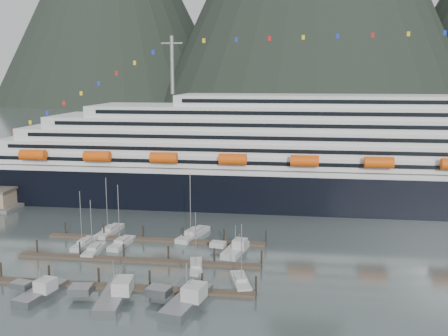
{
  "coord_description": "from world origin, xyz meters",
  "views": [
    {
      "loc": [
        25.24,
        -90.08,
        35.3
      ],
      "look_at": [
        9.3,
        22.0,
        15.4
      ],
      "focal_mm": 42.0,
      "sensor_mm": 36.0,
      "label": 1
    }
  ],
  "objects": [
    {
      "name": "sailboat_d",
      "position": [
        7.16,
        0.29,
        0.39
      ],
      "size": [
        4.02,
        9.7,
        11.55
      ],
      "rotation": [
        0.0,
        0.0,
        1.77
      ],
      "color": "#B2B2B2",
      "rests_on": "ground"
    },
    {
      "name": "sailboat_a",
      "position": [
        -15.18,
        6.76,
        0.4
      ],
      "size": [
        2.86,
        8.73,
        11.55
      ],
      "rotation": [
        0.0,
        0.0,
        1.61
      ],
      "color": "#B2B2B2",
      "rests_on": "ground"
    },
    {
      "name": "cruise_ship",
      "position": [
        30.03,
        54.94,
        12.04
      ],
      "size": [
        210.0,
        30.4,
        50.3
      ],
      "color": "black",
      "rests_on": "ground"
    },
    {
      "name": "trawler_e",
      "position": [
        13.13,
        10.55,
        0.83
      ],
      "size": [
        7.81,
        10.17,
        6.29
      ],
      "rotation": [
        0.0,
        0.0,
        1.38
      ],
      "color": "#B2B2B2",
      "rests_on": "ground"
    },
    {
      "name": "sailboat_h",
      "position": [
        16.05,
        -5.33,
        0.4
      ],
      "size": [
        4.75,
        8.94,
        11.37
      ],
      "rotation": [
        0.0,
        0.0,
        1.85
      ],
      "color": "#B2B2B2",
      "rests_on": "ground"
    },
    {
      "name": "trawler_b",
      "position": [
        -15.57,
        -14.98,
        0.85
      ],
      "size": [
        8.16,
        10.56,
        6.54
      ],
      "rotation": [
        0.0,
        0.0,
        1.37
      ],
      "color": "gray",
      "rests_on": "ground"
    },
    {
      "name": "trawler_c",
      "position": [
        -3.44,
        -14.38,
        0.92
      ],
      "size": [
        10.33,
        14.53,
        7.26
      ],
      "rotation": [
        0.0,
        0.0,
        1.69
      ],
      "color": "gray",
      "rests_on": "ground"
    },
    {
      "name": "sailboat_f",
      "position": [
        -11.13,
        11.86,
        0.43
      ],
      "size": [
        3.43,
        9.25,
        13.75
      ],
      "rotation": [
        0.0,
        0.0,
        1.48
      ],
      "color": "#B2B2B2",
      "rests_on": "ground"
    },
    {
      "name": "dock_far",
      "position": [
        -4.93,
        16.05,
        0.31
      ],
      "size": [
        48.18,
        2.28,
        3.2
      ],
      "color": "#45382C",
      "rests_on": "ground"
    },
    {
      "name": "ground",
      "position": [
        0.0,
        0.0,
        0.0
      ],
      "size": [
        1600.0,
        1600.0,
        0.0
      ],
      "primitive_type": "plane",
      "color": "#4F5D5C",
      "rests_on": "ground"
    },
    {
      "name": "trawler_d",
      "position": [
        8.57,
        -14.97,
        0.95
      ],
      "size": [
        10.02,
        13.3,
        7.64
      ],
      "rotation": [
        0.0,
        0.0,
        1.36
      ],
      "color": "gray",
      "rests_on": "ground"
    },
    {
      "name": "dock_mid",
      "position": [
        -4.93,
        3.05,
        0.31
      ],
      "size": [
        48.18,
        2.28,
        3.2
      ],
      "color": "#45382C",
      "rests_on": "ground"
    },
    {
      "name": "sailboat_b",
      "position": [
        -18.97,
        10.65,
        0.4
      ],
      "size": [
        2.47,
        8.89,
        12.34
      ],
      "rotation": [
        0.0,
        0.0,
        1.55
      ],
      "color": "#B2B2B2",
      "rests_on": "ground"
    },
    {
      "name": "sailboat_g",
      "position": [
        2.63,
        19.99,
        0.44
      ],
      "size": [
        5.94,
        12.24,
        15.15
      ],
      "rotation": [
        0.0,
        0.0,
        1.31
      ],
      "color": "#B2B2B2",
      "rests_on": "ground"
    },
    {
      "name": "sailboat_e",
      "position": [
        -16.71,
        19.99,
        0.42
      ],
      "size": [
        3.61,
        10.53,
        13.57
      ],
      "rotation": [
        0.0,
        0.0,
        1.48
      ],
      "color": "#B2B2B2",
      "rests_on": "ground"
    },
    {
      "name": "dock_near",
      "position": [
        -4.93,
        -9.95,
        0.31
      ],
      "size": [
        48.18,
        2.28,
        3.2
      ],
      "color": "#45382C",
      "rests_on": "ground"
    }
  ]
}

